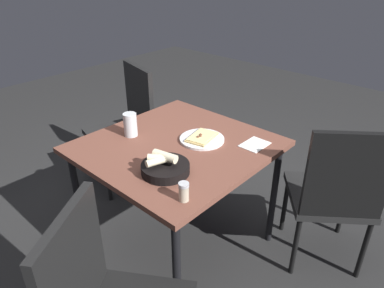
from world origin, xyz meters
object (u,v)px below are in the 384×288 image
Objects in this scene: chair_far at (335,191)px; pepper_shaker at (184,193)px; chair_spare at (128,120)px; pizza_plate at (202,139)px; beer_glass at (130,126)px; bread_basket at (165,167)px; dining_table at (177,154)px.

pepper_shaker is at bearing -24.13° from chair_far.
pizza_plate is at bearing 79.49° from chair_spare.
chair_far is (-0.82, 0.37, -0.25)m from pepper_shaker.
beer_glass is at bearing 54.56° from chair_spare.
chair_spare reaches higher than pepper_shaker.
pizza_plate is 0.79m from chair_far.
bread_basket is 0.25× the size of chair_far.
dining_table is at bearing -57.66° from chair_far.
chair_spare is (-0.55, -1.00, -0.24)m from bread_basket.
chair_far is (-0.34, 0.68, -0.22)m from pizza_plate.
dining_table is at bearing -30.01° from pizza_plate.
dining_table is 11.09× the size of pepper_shaker.
chair_spare is at bearing -109.70° from dining_table.
pizza_plate is at bearing 123.63° from beer_glass.
dining_table is at bearing -146.54° from bread_basket.
pizza_plate is 2.89× the size of pepper_shaker.
pizza_plate is 1.08× the size of bread_basket.
pepper_shaker is 1.40m from chair_spare.
dining_table is 0.90m from chair_spare.
chair_far is at bearing 122.34° from dining_table.
beer_glass is at bearing -108.59° from bread_basket.
chair_far is at bearing 96.32° from chair_spare.
chair_spare reaches higher than beer_glass.
dining_table is 0.17m from pizza_plate.
beer_glass is at bearing -60.60° from chair_far.
chair_far is at bearing 155.87° from pepper_shaker.
chair_spare is (-0.40, -0.56, -0.27)m from beer_glass.
chair_far is (-0.58, 1.02, -0.27)m from beer_glass.
dining_table is 4.13× the size of bread_basket.
bread_basket is 0.96m from chair_far.
chair_spare is at bearing -117.83° from pepper_shaker.
pepper_shaker is 0.09× the size of chair_far.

